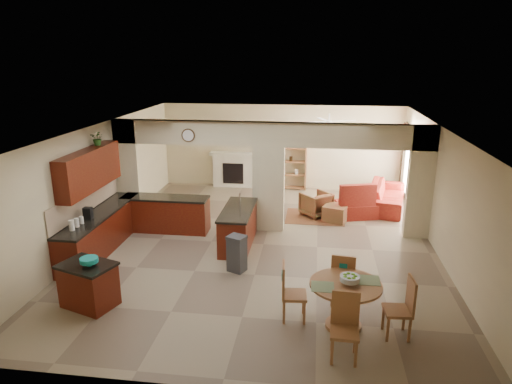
# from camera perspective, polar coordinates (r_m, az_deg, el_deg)

# --- Properties ---
(floor) EXTENTS (10.00, 10.00, 0.00)m
(floor) POSITION_cam_1_polar(r_m,az_deg,el_deg) (11.04, 0.96, -6.55)
(floor) COLOR #84755C
(floor) RESTS_ON ground
(ceiling) EXTENTS (10.00, 10.00, 0.00)m
(ceiling) POSITION_cam_1_polar(r_m,az_deg,el_deg) (10.26, 1.03, 7.96)
(ceiling) COLOR white
(ceiling) RESTS_ON wall_back
(wall_back) EXTENTS (8.00, 0.00, 8.00)m
(wall_back) POSITION_cam_1_polar(r_m,az_deg,el_deg) (15.40, 3.16, 5.65)
(wall_back) COLOR #C4B58F
(wall_back) RESTS_ON floor
(wall_front) EXTENTS (8.00, 0.00, 8.00)m
(wall_front) POSITION_cam_1_polar(r_m,az_deg,el_deg) (5.99, -4.71, -13.07)
(wall_front) COLOR #C4B58F
(wall_front) RESTS_ON floor
(wall_left) EXTENTS (0.00, 10.00, 10.00)m
(wall_left) POSITION_cam_1_polar(r_m,az_deg,el_deg) (11.70, -18.86, 1.15)
(wall_left) COLOR #C4B58F
(wall_left) RESTS_ON floor
(wall_right) EXTENTS (0.00, 10.00, 10.00)m
(wall_right) POSITION_cam_1_polar(r_m,az_deg,el_deg) (10.88, 22.42, -0.38)
(wall_right) COLOR #C4B58F
(wall_right) RESTS_ON floor
(partition_left_pier) EXTENTS (0.60, 0.25, 2.80)m
(partition_left_pier) POSITION_cam_1_polar(r_m,az_deg,el_deg) (12.45, -15.63, 2.35)
(partition_left_pier) COLOR #C4B58F
(partition_left_pier) RESTS_ON floor
(partition_center_pier) EXTENTS (0.80, 0.25, 2.20)m
(partition_center_pier) POSITION_cam_1_polar(r_m,az_deg,el_deg) (11.60, 1.56, 0.40)
(partition_center_pier) COLOR #C4B58F
(partition_center_pier) RESTS_ON floor
(partition_right_pier) EXTENTS (0.60, 0.25, 2.80)m
(partition_right_pier) POSITION_cam_1_polar(r_m,az_deg,el_deg) (11.74, 19.84, 1.11)
(partition_right_pier) COLOR #C4B58F
(partition_right_pier) RESTS_ON floor
(partition_header) EXTENTS (8.00, 0.25, 0.60)m
(partition_header) POSITION_cam_1_polar(r_m,az_deg,el_deg) (11.29, 1.62, 7.23)
(partition_header) COLOR #C4B58F
(partition_header) RESTS_ON partition_center_pier
(kitchen_counter) EXTENTS (2.52, 3.29, 1.48)m
(kitchen_counter) POSITION_cam_1_polar(r_m,az_deg,el_deg) (11.46, -15.63, -3.80)
(kitchen_counter) COLOR #450A07
(kitchen_counter) RESTS_ON floor
(upper_cabinets) EXTENTS (0.35, 2.40, 0.90)m
(upper_cabinets) POSITION_cam_1_polar(r_m,az_deg,el_deg) (10.80, -20.10, 2.63)
(upper_cabinets) COLOR #450A07
(upper_cabinets) RESTS_ON wall_left
(peninsula) EXTENTS (0.70, 1.85, 0.91)m
(peninsula) POSITION_cam_1_polar(r_m,az_deg,el_deg) (10.84, -2.26, -4.39)
(peninsula) COLOR #450A07
(peninsula) RESTS_ON floor
(wall_clock) EXTENTS (0.34, 0.03, 0.34)m
(wall_clock) POSITION_cam_1_polar(r_m,az_deg,el_deg) (11.53, -8.48, 7.01)
(wall_clock) COLOR #452F17
(wall_clock) RESTS_ON partition_header
(rug) EXTENTS (1.60, 1.30, 0.01)m
(rug) POSITION_cam_1_polar(r_m,az_deg,el_deg) (12.93, 7.35, -3.09)
(rug) COLOR brown
(rug) RESTS_ON floor
(fireplace) EXTENTS (1.60, 0.35, 1.20)m
(fireplace) POSITION_cam_1_polar(r_m,az_deg,el_deg) (15.61, -2.80, 2.86)
(fireplace) COLOR beige
(fireplace) RESTS_ON floor
(shelving_unit) EXTENTS (1.00, 0.32, 1.80)m
(shelving_unit) POSITION_cam_1_polar(r_m,az_deg,el_deg) (15.31, 4.39, 3.65)
(shelving_unit) COLOR #946133
(shelving_unit) RESTS_ON floor
(window_a) EXTENTS (0.02, 0.90, 1.90)m
(window_a) POSITION_cam_1_polar(r_m,az_deg,el_deg) (13.08, 19.78, 1.74)
(window_a) COLOR white
(window_a) RESTS_ON wall_right
(window_b) EXTENTS (0.02, 0.90, 1.90)m
(window_b) POSITION_cam_1_polar(r_m,az_deg,el_deg) (14.69, 18.48, 3.46)
(window_b) COLOR white
(window_b) RESTS_ON wall_right
(glazed_door) EXTENTS (0.02, 0.70, 2.10)m
(glazed_door) POSITION_cam_1_polar(r_m,az_deg,el_deg) (13.92, 19.03, 2.05)
(glazed_door) COLOR white
(glazed_door) RESTS_ON wall_right
(drape_a_left) EXTENTS (0.10, 0.28, 2.30)m
(drape_a_left) POSITION_cam_1_polar(r_m,az_deg,el_deg) (12.50, 20.14, 1.04)
(drape_a_left) COLOR #381716
(drape_a_left) RESTS_ON wall_right
(drape_a_right) EXTENTS (0.10, 0.28, 2.30)m
(drape_a_right) POSITION_cam_1_polar(r_m,az_deg,el_deg) (13.64, 19.12, 2.40)
(drape_a_right) COLOR #381716
(drape_a_right) RESTS_ON wall_right
(drape_b_left) EXTENTS (0.10, 0.28, 2.30)m
(drape_b_left) POSITION_cam_1_polar(r_m,az_deg,el_deg) (14.11, 18.74, 2.91)
(drape_b_left) COLOR #381716
(drape_b_left) RESTS_ON wall_right
(drape_b_right) EXTENTS (0.10, 0.28, 2.30)m
(drape_b_right) POSITION_cam_1_polar(r_m,az_deg,el_deg) (15.26, 17.93, 3.98)
(drape_b_right) COLOR #381716
(drape_b_right) RESTS_ON wall_right
(ceiling_fan) EXTENTS (1.00, 1.00, 0.10)m
(ceiling_fan) POSITION_cam_1_polar(r_m,az_deg,el_deg) (13.20, 9.12, 8.70)
(ceiling_fan) COLOR white
(ceiling_fan) RESTS_ON ceiling
(kitchen_island) EXTENTS (1.11, 0.95, 0.82)m
(kitchen_island) POSITION_cam_1_polar(r_m,az_deg,el_deg) (8.88, -20.18, -10.83)
(kitchen_island) COLOR #450A07
(kitchen_island) RESTS_ON floor
(teal_bowl) EXTENTS (0.32, 0.32, 0.15)m
(teal_bowl) POSITION_cam_1_polar(r_m,az_deg,el_deg) (8.60, -20.13, -8.19)
(teal_bowl) COLOR teal
(teal_bowl) RESTS_ON kitchen_island
(trash_can) EXTENTS (0.43, 0.40, 0.72)m
(trash_can) POSITION_cam_1_polar(r_m,az_deg,el_deg) (9.63, -2.41, -7.85)
(trash_can) COLOR #313134
(trash_can) RESTS_ON floor
(dining_table) EXTENTS (1.18, 1.18, 0.81)m
(dining_table) POSITION_cam_1_polar(r_m,az_deg,el_deg) (7.84, 11.05, -12.96)
(dining_table) COLOR #946133
(dining_table) RESTS_ON floor
(fruit_bowl) EXTENTS (0.32, 0.32, 0.17)m
(fruit_bowl) POSITION_cam_1_polar(r_m,az_deg,el_deg) (7.65, 11.64, -10.67)
(fruit_bowl) COLOR #62B727
(fruit_bowl) RESTS_ON dining_table
(sofa) EXTENTS (2.58, 1.43, 0.71)m
(sofa) POSITION_cam_1_polar(r_m,az_deg,el_deg) (14.08, 16.02, -0.45)
(sofa) COLOR maroon
(sofa) RESTS_ON floor
(chaise) EXTENTS (1.21, 1.09, 0.41)m
(chaise) POSITION_cam_1_polar(r_m,az_deg,el_deg) (13.14, 12.35, -2.11)
(chaise) COLOR maroon
(chaise) RESTS_ON floor
(armchair) EXTENTS (1.03, 1.03, 0.67)m
(armchair) POSITION_cam_1_polar(r_m,az_deg,el_deg) (12.96, 7.51, -1.50)
(armchair) COLOR maroon
(armchair) RESTS_ON floor
(ottoman) EXTENTS (0.78, 0.78, 0.44)m
(ottoman) POSITION_cam_1_polar(r_m,az_deg,el_deg) (12.65, 9.93, -2.62)
(ottoman) COLOR maroon
(ottoman) RESTS_ON floor
(plant) EXTENTS (0.31, 0.27, 0.33)m
(plant) POSITION_cam_1_polar(r_m,az_deg,el_deg) (11.14, -19.19, 6.38)
(plant) COLOR #184512
(plant) RESTS_ON upper_cabinets
(chair_north) EXTENTS (0.47, 0.47, 1.02)m
(chair_north) POSITION_cam_1_polar(r_m,az_deg,el_deg) (8.43, 10.81, -10.49)
(chair_north) COLOR #946133
(chair_north) RESTS_ON floor
(chair_east) EXTENTS (0.45, 0.45, 1.02)m
(chair_east) POSITION_cam_1_polar(r_m,az_deg,el_deg) (7.83, 17.94, -13.33)
(chair_east) COLOR #946133
(chair_east) RESTS_ON floor
(chair_south) EXTENTS (0.43, 0.44, 1.02)m
(chair_south) POSITION_cam_1_polar(r_m,az_deg,el_deg) (7.17, 11.04, -15.78)
(chair_south) COLOR #946133
(chair_south) RESTS_ON floor
(chair_west) EXTENTS (0.45, 0.45, 1.02)m
(chair_west) POSITION_cam_1_polar(r_m,az_deg,el_deg) (7.93, 4.19, -12.07)
(chair_west) COLOR #946133
(chair_west) RESTS_ON floor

